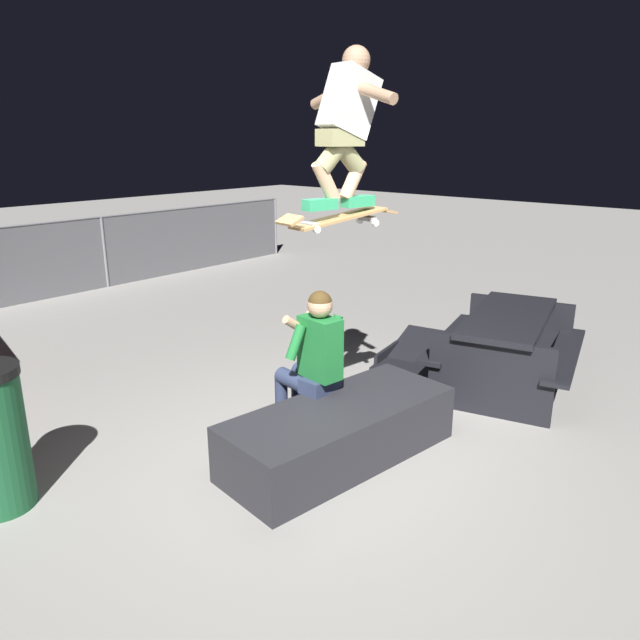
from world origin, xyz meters
name	(u,v)px	position (x,y,z in m)	size (l,w,h in m)	color
ground_plane	(316,464)	(0.00, 0.00, 0.00)	(40.00, 40.00, 0.00)	gray
ledge_box_main	(340,432)	(0.20, -0.08, 0.22)	(1.90, 0.75, 0.44)	#28282D
person_sitting_on_ledge	(312,357)	(0.34, 0.34, 0.70)	(0.60, 0.77, 1.28)	#2D3856
skateboard	(339,218)	(0.40, 0.11, 1.84)	(1.04, 0.40, 0.13)	#AD8451
skater_airborne	(346,121)	(0.45, 0.10, 2.53)	(0.64, 0.88, 1.12)	#2D9E66
kicker_ramp	(424,359)	(2.39, 0.50, 0.06)	(1.23, 1.02, 0.33)	black
picnic_table_back	(507,338)	(2.41, -0.42, 0.50)	(1.97, 1.71, 0.75)	black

